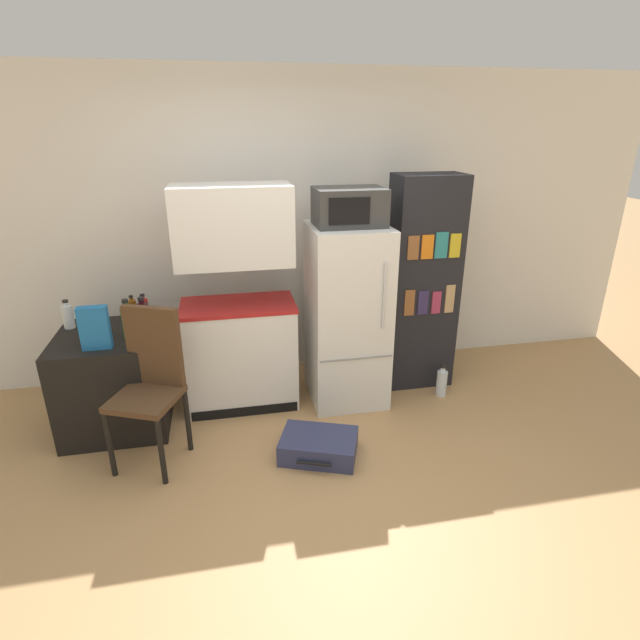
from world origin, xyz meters
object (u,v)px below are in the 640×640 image
cereal_box (95,328)px  water_bottle_front (442,382)px  refrigerator (347,316)px  bottle_clear_short (68,316)px  bottle_wine_dark (143,315)px  bowl (93,331)px  bottle_green_tall (128,322)px  bookshelf (422,284)px  side_table (115,379)px  bottle_ketchup_red (144,309)px  chair (151,374)px  microwave (349,207)px  kitchen_hutch (238,310)px  suitcase_large_flat (319,446)px

cereal_box → water_bottle_front: bearing=3.1°
refrigerator → bottle_clear_short: size_ratio=6.64×
water_bottle_front → bottle_wine_dark: bearing=175.7°
refrigerator → bowl: refrigerator is taller
bottle_wine_dark → bottle_green_tall: bearing=-116.1°
refrigerator → bookshelf: bearing=11.7°
side_table → bottle_clear_short: bottle_clear_short is taller
refrigerator → bottle_ketchup_red: size_ratio=7.04×
bottle_ketchup_red → bottle_green_tall: (-0.06, -0.35, 0.03)m
bookshelf → side_table: bearing=-175.3°
side_table → bottle_ketchup_red: 0.57m
bowl → bottle_ketchup_red: bearing=34.4°
bottle_green_tall → chair: chair is taller
bottle_clear_short → chair: size_ratio=0.20×
water_bottle_front → microwave: bearing=168.3°
bookshelf → water_bottle_front: (0.11, -0.31, -0.78)m
refrigerator → bowl: bearing=-179.0°
bookshelf → bowl: size_ratio=12.35×
bookshelf → bottle_wine_dark: bookshelf is taller
kitchen_hutch → water_bottle_front: kitchen_hutch is taller
refrigerator → kitchen_hutch: bearing=175.2°
bookshelf → refrigerator: bearing=-168.3°
microwave → bottle_ketchup_red: microwave is taller
side_table → bookshelf: bookshelf is taller
bottle_green_tall → water_bottle_front: 2.54m
bottle_ketchup_red → cereal_box: 0.56m
chair → kitchen_hutch: bearing=68.4°
microwave → bottle_ketchup_red: 1.75m
microwave → cereal_box: size_ratio=1.71×
bottle_clear_short → cereal_box: 0.52m
bottle_clear_short → chair: 0.94m
bottle_wine_dark → bowl: bottle_wine_dark is taller
bottle_green_tall → suitcase_large_flat: bearing=-26.5°
bottle_ketchup_red → refrigerator: bearing=-7.1°
bottle_wine_dark → bottle_ketchup_red: size_ratio=1.18×
kitchen_hutch → suitcase_large_flat: kitchen_hutch is taller
bookshelf → bottle_ketchup_red: bookshelf is taller
refrigerator → bookshelf: size_ratio=0.81×
bookshelf → bottle_clear_short: bookshelf is taller
side_table → bookshelf: (2.49, 0.20, 0.53)m
chair → side_table: bearing=148.9°
bookshelf → bowl: bookshelf is taller
bottle_wine_dark → bottle_green_tall: 0.18m
bottle_ketchup_red → suitcase_large_flat: bearing=-39.4°
refrigerator → bottle_green_tall: 1.64m
bowl → cereal_box: cereal_box is taller
suitcase_large_flat → bottle_wine_dark: bearing=166.6°
chair → suitcase_large_flat: chair is taller
kitchen_hutch → suitcase_large_flat: size_ratio=2.89×
bottle_ketchup_red → bowl: (-0.33, -0.23, -0.07)m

